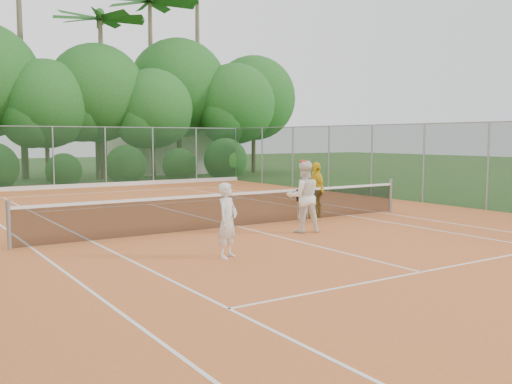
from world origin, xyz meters
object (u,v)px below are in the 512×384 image
at_px(ball_hopper, 307,196).
at_px(player_white, 228,220).
at_px(player_center_grp, 303,196).
at_px(player_yellow, 316,190).

bearing_deg(ball_hopper, player_white, -155.92).
xyz_separation_m(player_white, player_center_grp, (3.27, 1.66, 0.16)).
relative_size(player_center_grp, player_yellow, 1.11).
relative_size(player_white, player_yellow, 0.90).
bearing_deg(ball_hopper, player_yellow, 26.37).
distance_m(player_white, ball_hopper, 5.41).
relative_size(player_white, player_center_grp, 0.82).
xyz_separation_m(player_white, player_yellow, (5.37, 3.71, 0.08)).
xyz_separation_m(player_white, ball_hopper, (4.47, 3.04, -0.02)).
bearing_deg(player_white, player_center_grp, -3.01).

